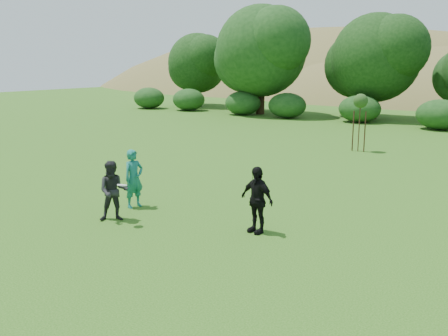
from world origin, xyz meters
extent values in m
plane|color=#19470C|center=(0.00, 0.00, 0.00)|extent=(120.00, 120.00, 0.00)
imported|color=#186E61|center=(-1.92, 0.95, 0.90)|extent=(0.54, 0.72, 1.79)
imported|color=black|center=(-1.45, -0.31, 0.85)|extent=(1.04, 1.04, 1.70)
imported|color=black|center=(2.35, 1.11, 0.88)|extent=(1.09, 0.61, 1.76)
cylinder|color=white|center=(-0.90, -0.49, 1.13)|extent=(0.27, 0.27, 0.07)
cylinder|color=#402219|center=(0.25, 14.31, 1.25)|extent=(0.05, 0.05, 2.50)
sphere|color=#28491A|center=(0.25, 14.31, 2.50)|extent=(0.70, 0.70, 0.70)
cylinder|color=#3F2218|center=(-0.05, 14.31, 1.00)|extent=(0.06, 0.06, 2.00)
cylinder|color=#3F2218|center=(0.55, 14.31, 1.00)|extent=(0.06, 0.06, 2.00)
ellipsoid|color=olive|center=(-25.00, 70.00, -12.10)|extent=(110.00, 70.00, 44.00)
ellipsoid|color=olive|center=(-5.00, 58.00, -7.70)|extent=(80.00, 50.00, 28.00)
cylinder|color=#3A2616|center=(-22.00, 30.00, 1.31)|extent=(0.65, 0.65, 2.62)
sphere|color=#194214|center=(-22.00, 30.00, 4.22)|extent=(5.80, 5.80, 5.80)
cylinder|color=#3A2616|center=(-13.00, 27.00, 1.57)|extent=(0.73, 0.73, 3.15)
sphere|color=#194214|center=(-13.00, 27.00, 5.23)|extent=(7.54, 7.54, 7.54)
cylinder|color=#3A2616|center=(-4.00, 29.00, 1.40)|extent=(0.68, 0.68, 2.80)
sphere|color=#194214|center=(-4.00, 29.00, 4.66)|extent=(6.73, 6.73, 6.73)
camera|label=1|loc=(8.77, -9.57, 4.38)|focal=40.00mm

